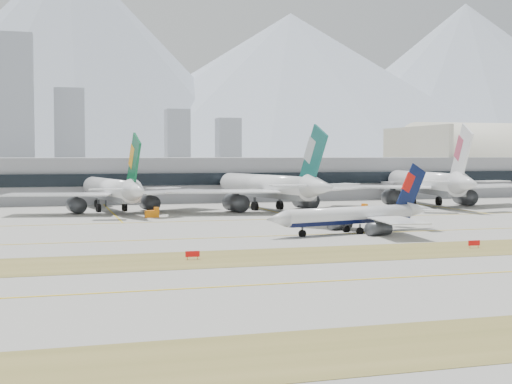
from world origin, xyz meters
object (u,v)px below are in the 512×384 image
object	(u,v)px
taxiing_airliner	(356,216)
widebody_cathay	(269,188)
hangar	(505,190)
terminal	(166,179)
widebody_eva	(112,191)
widebody_china_air	(427,184)

from	to	relation	value
taxiing_airliner	widebody_cathay	distance (m)	62.34
widebody_cathay	hangar	bearing A→B (deg)	-71.78
terminal	widebody_cathay	bearing A→B (deg)	-69.43
widebody_eva	hangar	world-z (taller)	hangar
taxiing_airliner	hangar	xyz separation A→B (m)	(133.81, 139.15, -3.33)
widebody_china_air	hangar	bearing A→B (deg)	-40.20
widebody_china_air	widebody_cathay	bearing A→B (deg)	101.92
taxiing_airliner	widebody_china_air	xyz separation A→B (m)	(54.05, 66.44, 3.23)
terminal	hangar	bearing A→B (deg)	7.43
widebody_cathay	widebody_china_air	bearing A→B (deg)	-97.29
widebody_eva	terminal	xyz separation A→B (m)	(22.86, 50.32, 1.68)
taxiing_airliner	widebody_cathay	world-z (taller)	widebody_cathay
hangar	widebody_eva	bearing A→B (deg)	-158.33
taxiing_airliner	widebody_eva	xyz separation A→B (m)	(-43.61, 68.66, 2.36)
taxiing_airliner	terminal	distance (m)	120.85
taxiing_airliner	widebody_eva	size ratio (longest dim) A/B	0.69
widebody_eva	widebody_china_air	distance (m)	97.68
taxiing_airliner	widebody_cathay	bearing A→B (deg)	-105.65
widebody_eva	widebody_china_air	xyz separation A→B (m)	(97.66, -2.22, 0.87)
widebody_eva	taxiing_airliner	bearing A→B (deg)	-157.57
taxiing_airliner	widebody_china_air	size ratio (longest dim) A/B	0.60
widebody_cathay	terminal	xyz separation A→B (m)	(-21.29, 56.73, 1.05)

